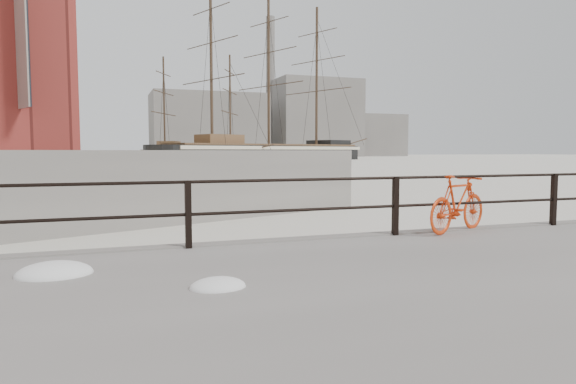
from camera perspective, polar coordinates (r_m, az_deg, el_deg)
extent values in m
plane|color=white|center=(11.34, 26.71, -4.96)|extent=(400.00, 400.00, 0.00)
imported|color=red|center=(9.50, 18.36, -1.22)|extent=(1.67, 0.85, 1.02)
ellipsoid|color=white|center=(6.59, -24.56, -7.04)|extent=(0.86, 0.68, 0.31)
ellipsoid|color=white|center=(5.52, -7.81, -9.38)|extent=(0.60, 0.47, 0.21)
cube|color=gray|center=(150.53, -8.84, 7.30)|extent=(32.00, 18.00, 18.00)
cube|color=gray|center=(165.55, 2.93, 8.13)|extent=(26.00, 20.00, 24.00)
cube|color=gray|center=(179.76, 9.13, 6.21)|extent=(20.00, 16.00, 14.00)
cylinder|color=gray|center=(166.71, -1.95, 11.56)|extent=(2.80, 2.80, 44.00)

